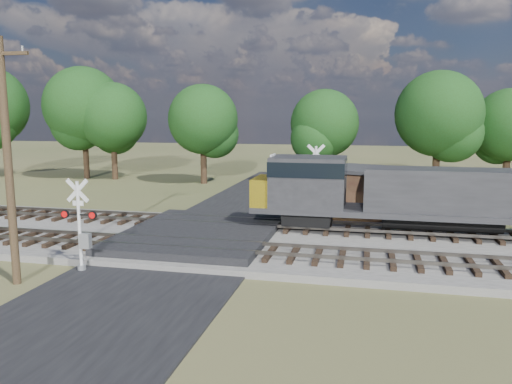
% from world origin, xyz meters
% --- Properties ---
extents(ground, '(160.00, 160.00, 0.00)m').
position_xyz_m(ground, '(0.00, 0.00, 0.00)').
color(ground, '#464F2A').
rests_on(ground, ground).
extents(ballast_bed, '(140.00, 10.00, 0.30)m').
position_xyz_m(ballast_bed, '(10.00, 0.50, 0.15)').
color(ballast_bed, gray).
rests_on(ballast_bed, ground).
extents(road, '(7.00, 60.00, 0.08)m').
position_xyz_m(road, '(0.00, 0.00, 0.04)').
color(road, black).
rests_on(road, ground).
extents(crossing_panel, '(7.00, 9.00, 0.62)m').
position_xyz_m(crossing_panel, '(0.00, 0.50, 0.32)').
color(crossing_panel, '#262628').
rests_on(crossing_panel, ground).
extents(track_near, '(140.00, 2.60, 0.33)m').
position_xyz_m(track_near, '(3.12, -2.00, 0.41)').
color(track_near, black).
rests_on(track_near, ballast_bed).
extents(track_far, '(140.00, 2.60, 0.33)m').
position_xyz_m(track_far, '(3.12, 3.00, 0.41)').
color(track_far, black).
rests_on(track_far, ballast_bed).
extents(crossing_signal_near, '(1.51, 0.33, 3.74)m').
position_xyz_m(crossing_signal_near, '(-2.97, -5.06, 1.55)').
color(crossing_signal_near, silver).
rests_on(crossing_signal_near, ground).
extents(crossing_signal_far, '(1.76, 0.47, 4.39)m').
position_xyz_m(crossing_signal_far, '(4.68, 8.38, 1.83)').
color(crossing_signal_far, silver).
rests_on(crossing_signal_far, ground).
extents(utility_pole, '(2.16, 0.29, 8.84)m').
position_xyz_m(utility_pole, '(-4.59, -6.85, 4.69)').
color(utility_pole, '#3A2B1A').
rests_on(utility_pole, ground).
extents(equipment_shed, '(5.74, 5.74, 3.02)m').
position_xyz_m(equipment_shed, '(7.91, 8.27, 1.53)').
color(equipment_shed, '#45251D').
rests_on(equipment_shed, ground).
extents(treeline, '(78.84, 9.43, 10.90)m').
position_xyz_m(treeline, '(6.29, 20.53, 6.36)').
color(treeline, black).
rests_on(treeline, ground).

